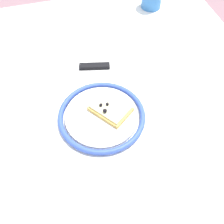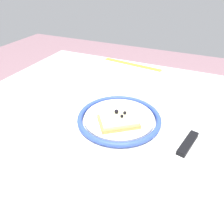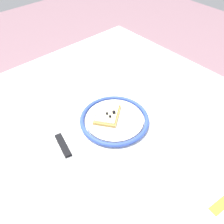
% 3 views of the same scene
% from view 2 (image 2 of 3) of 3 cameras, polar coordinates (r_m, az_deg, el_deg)
% --- Properties ---
extents(dining_table, '(1.06, 0.93, 0.75)m').
position_cam_2_polar(dining_table, '(0.59, 4.12, -11.57)').
color(dining_table, white).
rests_on(dining_table, ground_plane).
extents(plate, '(0.22, 0.22, 0.02)m').
position_cam_2_polar(plate, '(0.57, 1.92, -1.68)').
color(plate, white).
rests_on(plate, dining_table).
extents(pizza_slice_near, '(0.12, 0.12, 0.03)m').
position_cam_2_polar(pizza_slice_near, '(0.54, 1.70, -2.29)').
color(pizza_slice_near, tan).
rests_on(pizza_slice_near, plate).
extents(knife, '(0.07, 0.24, 0.01)m').
position_cam_2_polar(knife, '(0.56, 20.71, -6.07)').
color(knife, silver).
rests_on(knife, dining_table).
extents(fork, '(0.02, 0.20, 0.00)m').
position_cam_2_polar(fork, '(0.67, -12.94, 2.58)').
color(fork, '#BABABA').
rests_on(fork, dining_table).
extents(measuring_tape, '(0.26, 0.06, 0.00)m').
position_cam_2_polar(measuring_tape, '(0.94, 5.37, 12.54)').
color(measuring_tape, yellow).
rests_on(measuring_tape, dining_table).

